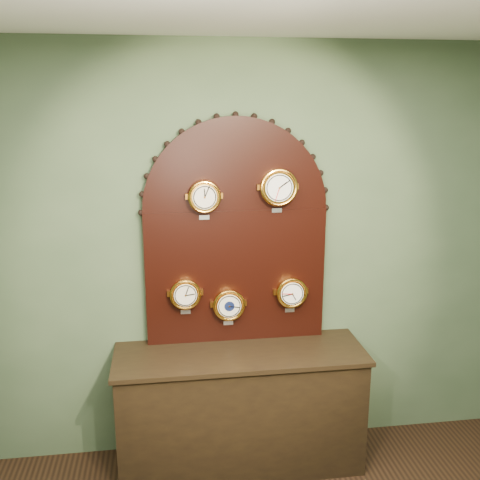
{
  "coord_description": "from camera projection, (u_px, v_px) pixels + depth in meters",
  "views": [
    {
      "loc": [
        -0.46,
        -1.03,
        2.43
      ],
      "look_at": [
        0.0,
        2.25,
        1.58
      ],
      "focal_mm": 41.2,
      "sensor_mm": 36.0,
      "label": 1
    }
  ],
  "objects": [
    {
      "name": "roman_clock",
      "position": [
        204.0,
        197.0,
        3.45
      ],
      "size": [
        0.21,
        0.08,
        0.26
      ],
      "color": "gold",
      "rests_on": "display_board"
    },
    {
      "name": "display_board",
      "position": [
        236.0,
        226.0,
        3.6
      ],
      "size": [
        1.26,
        0.06,
        1.53
      ],
      "color": "black",
      "rests_on": "shop_counter"
    },
    {
      "name": "tide_clock",
      "position": [
        291.0,
        292.0,
        3.7
      ],
      "size": [
        0.21,
        0.08,
        0.26
      ],
      "color": "gold",
      "rests_on": "display_board"
    },
    {
      "name": "barometer",
      "position": [
        229.0,
        305.0,
        3.66
      ],
      "size": [
        0.21,
        0.08,
        0.27
      ],
      "color": "gold",
      "rests_on": "display_board"
    },
    {
      "name": "wall_back",
      "position": [
        235.0,
        257.0,
        3.7
      ],
      "size": [
        4.0,
        0.0,
        4.0
      ],
      "primitive_type": "plane",
      "rotation": [
        1.57,
        0.0,
        0.0
      ],
      "color": "#42563B",
      "rests_on": "ground"
    },
    {
      "name": "arabic_clock",
      "position": [
        278.0,
        187.0,
        3.51
      ],
      "size": [
        0.24,
        0.08,
        0.29
      ],
      "color": "gold",
      "rests_on": "display_board"
    },
    {
      "name": "shop_counter",
      "position": [
        240.0,
        411.0,
        3.69
      ],
      "size": [
        1.6,
        0.5,
        0.8
      ],
      "primitive_type": "cube",
      "color": "black",
      "rests_on": "ground_plane"
    },
    {
      "name": "hygrometer",
      "position": [
        185.0,
        294.0,
        3.6
      ],
      "size": [
        0.2,
        0.08,
        0.26
      ],
      "color": "gold",
      "rests_on": "display_board"
    }
  ]
}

